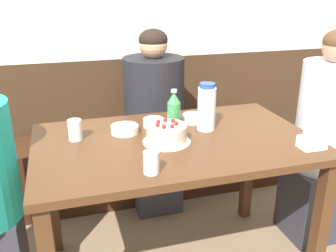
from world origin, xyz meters
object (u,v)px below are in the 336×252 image
object	(u,v)px
water_pitcher	(207,107)
glass_tumbler_short	(75,130)
glass_water_tall	(151,163)
bowl_soup_white	(154,123)
birthday_cake	(167,134)
bench_seat	(140,164)
napkin_holder	(312,140)
bowl_rice_small	(125,129)
bowl_side_dish	(193,118)
person_grey_tee	(154,124)
soju_bottle	(174,111)
person_teal_shirt	(323,145)

from	to	relation	value
water_pitcher	glass_tumbler_short	xyz separation A→B (m)	(-0.64, 0.05, -0.07)
glass_water_tall	bowl_soup_white	bearing A→B (deg)	74.55
birthday_cake	water_pitcher	bearing A→B (deg)	23.40
bowl_soup_white	glass_tumbler_short	world-z (taller)	glass_tumbler_short
bench_seat	napkin_holder	bearing A→B (deg)	-63.28
bench_seat	bowl_rice_small	distance (m)	0.90
birthday_cake	bowl_side_dish	size ratio (longest dim) A/B	1.92
bowl_rice_small	person_grey_tee	bearing A→B (deg)	61.38
bench_seat	soju_bottle	bearing A→B (deg)	-87.10
birthday_cake	glass_water_tall	size ratio (longest dim) A/B	2.50
bowl_side_dish	glass_water_tall	xyz separation A→B (m)	(-0.35, -0.50, 0.02)
bowl_rice_small	napkin_holder	bearing A→B (deg)	-28.52
glass_water_tall	glass_tumbler_short	world-z (taller)	glass_tumbler_short
water_pitcher	bowl_rice_small	xyz separation A→B (m)	(-0.40, 0.07, -0.10)
bowl_side_dish	glass_tumbler_short	distance (m)	0.62
person_teal_shirt	glass_tumbler_short	bearing A→B (deg)	-2.41
bowl_soup_white	person_teal_shirt	distance (m)	1.00
glass_tumbler_short	person_grey_tee	world-z (taller)	person_grey_tee
soju_bottle	bowl_rice_small	bearing A→B (deg)	176.72
water_pitcher	glass_tumbler_short	size ratio (longest dim) A/B	2.42
birthday_cake	soju_bottle	world-z (taller)	soju_bottle
glass_water_tall	person_grey_tee	world-z (taller)	person_grey_tee
glass_tumbler_short	person_teal_shirt	bearing A→B (deg)	-2.41
napkin_holder	person_teal_shirt	bearing A→B (deg)	43.40
water_pitcher	person_grey_tee	bearing A→B (deg)	101.43
water_pitcher	napkin_holder	size ratio (longest dim) A/B	2.17
soju_bottle	bowl_soup_white	size ratio (longest dim) A/B	1.90
bowl_soup_white	bowl_rice_small	distance (m)	0.16
bowl_soup_white	bowl_side_dish	bearing A→B (deg)	2.26
glass_water_tall	person_teal_shirt	xyz separation A→B (m)	(1.10, 0.37, -0.22)
soju_bottle	bowl_soup_white	world-z (taller)	soju_bottle
napkin_holder	person_grey_tee	distance (m)	1.07
soju_bottle	glass_water_tall	size ratio (longest dim) A/B	2.30
bowl_rice_small	glass_water_tall	xyz separation A→B (m)	(0.02, -0.44, 0.03)
bench_seat	glass_water_tall	size ratio (longest dim) A/B	24.47
soju_bottle	glass_tumbler_short	bearing A→B (deg)	-179.36
bowl_soup_white	bowl_rice_small	world-z (taller)	bowl_soup_white
soju_bottle	person_grey_tee	size ratio (longest dim) A/B	0.17
napkin_holder	person_grey_tee	bearing A→B (deg)	117.42
bench_seat	person_grey_tee	distance (m)	0.40
napkin_holder	person_grey_tee	world-z (taller)	person_grey_tee
person_teal_shirt	person_grey_tee	xyz separation A→B (m)	(-0.84, 0.59, 0.01)
bowl_side_dish	person_grey_tee	size ratio (longest dim) A/B	0.10
glass_water_tall	glass_tumbler_short	bearing A→B (deg)	121.58
birthday_cake	person_teal_shirt	bearing A→B (deg)	5.53
napkin_holder	soju_bottle	bearing A→B (deg)	142.19
birthday_cake	water_pitcher	distance (m)	0.27
bowl_side_dish	glass_water_tall	distance (m)	0.61
bench_seat	person_grey_tee	xyz separation A→B (m)	(0.07, -0.17, 0.36)
water_pitcher	bench_seat	bearing A→B (deg)	104.02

